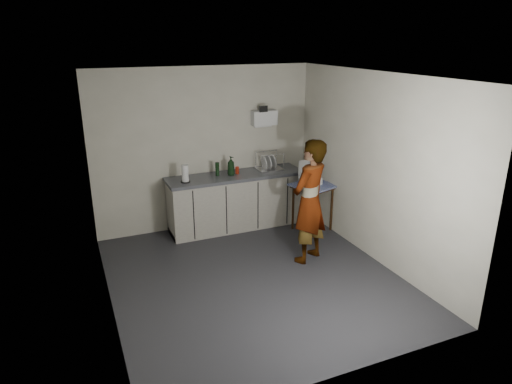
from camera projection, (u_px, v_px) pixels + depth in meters
name	position (u px, v px, depth m)	size (l,w,h in m)	color
ground	(254.00, 278.00, 6.02)	(4.00, 4.00, 0.00)	#27272C
wall_back	(206.00, 149.00, 7.33)	(3.60, 0.02, 2.60)	beige
wall_right	(373.00, 168.00, 6.27)	(0.02, 4.00, 2.60)	beige
wall_left	(102.00, 204.00, 4.93)	(0.02, 4.00, 2.60)	beige
ceiling	(253.00, 76.00, 5.18)	(3.60, 4.00, 0.01)	white
kitchen_counter	(236.00, 202.00, 7.51)	(2.24, 0.62, 0.91)	black
wall_shelf	(264.00, 118.00, 7.50)	(0.42, 0.18, 0.37)	white
side_table	(313.00, 190.00, 7.32)	(0.75, 0.75, 0.77)	#351B0C
standing_man	(309.00, 202.00, 6.25)	(0.64, 0.42, 1.75)	#B2A593
soap_bottle	(231.00, 166.00, 7.26)	(0.12, 0.12, 0.31)	black
soda_can	(237.00, 170.00, 7.38)	(0.06, 0.06, 0.11)	red
dark_bottle	(217.00, 169.00, 7.26)	(0.06, 0.06, 0.22)	black
paper_towel	(185.00, 174.00, 6.92)	(0.15, 0.15, 0.27)	black
dish_rack	(269.00, 166.00, 7.59)	(0.42, 0.32, 0.30)	silver
bakery_box	(310.00, 179.00, 7.28)	(0.35, 0.35, 0.38)	white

